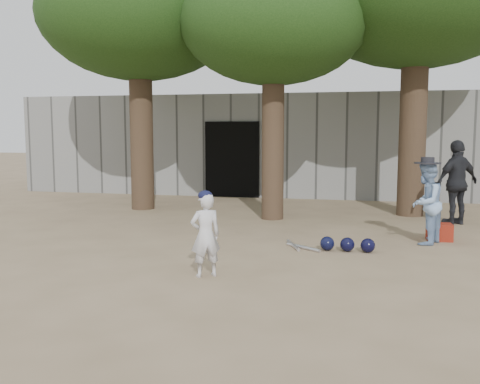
% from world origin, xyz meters
% --- Properties ---
extents(ground, '(70.00, 70.00, 0.00)m').
position_xyz_m(ground, '(0.00, 0.00, 0.00)').
color(ground, '#937C5E').
rests_on(ground, ground).
extents(boy_player, '(0.49, 0.44, 1.12)m').
position_xyz_m(boy_player, '(0.51, -0.65, 0.56)').
color(boy_player, silver).
rests_on(boy_player, ground).
extents(spectator_blue, '(0.78, 0.85, 1.42)m').
position_xyz_m(spectator_blue, '(3.58, 2.16, 0.71)').
color(spectator_blue, '#8DAFDB').
rests_on(spectator_blue, ground).
extents(spectator_dark, '(1.08, 0.95, 1.75)m').
position_xyz_m(spectator_dark, '(4.42, 4.34, 0.87)').
color(spectator_dark, black).
rests_on(spectator_dark, ground).
extents(red_bag, '(0.43, 0.34, 0.30)m').
position_xyz_m(red_bag, '(3.87, 2.53, 0.15)').
color(red_bag, '#9F2C15').
rests_on(red_bag, ground).
extents(back_building, '(16.00, 5.24, 3.00)m').
position_xyz_m(back_building, '(-0.00, 10.33, 1.50)').
color(back_building, gray).
rests_on(back_building, ground).
extents(helmet_row, '(0.87, 0.24, 0.23)m').
position_xyz_m(helmet_row, '(2.31, 1.27, 0.11)').
color(helmet_row, black).
rests_on(helmet_row, ground).
extents(bat_pile, '(0.64, 0.71, 0.06)m').
position_xyz_m(bat_pile, '(1.51, 1.36, 0.03)').
color(bat_pile, silver).
rests_on(bat_pile, ground).
extents(tree_row, '(11.40, 5.80, 6.69)m').
position_xyz_m(tree_row, '(0.74, 5.02, 4.69)').
color(tree_row, brown).
rests_on(tree_row, ground).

